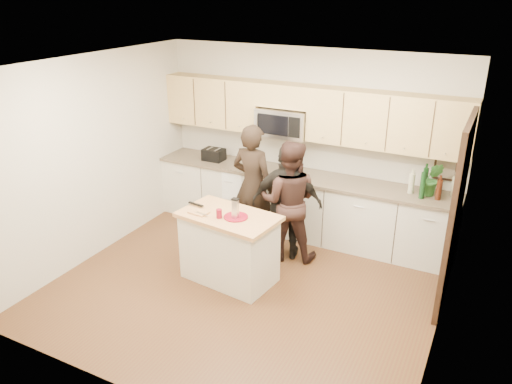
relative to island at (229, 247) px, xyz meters
The scene contains 21 objects.
floor 0.53m from the island, 18.70° to the right, with size 4.50×4.50×0.00m, color #50351B.
room_shell 1.31m from the island, 18.70° to the right, with size 4.52×4.02×2.71m.
back_cabinetry 1.62m from the island, 80.61° to the left, with size 4.50×0.66×0.94m.
upper_cabinetry 2.25m from the island, 80.32° to the left, with size 4.50×0.33×0.75m.
microwave 2.09m from the island, 91.52° to the left, with size 0.76×0.41×0.40m.
doorway 2.72m from the island, 18.00° to the left, with size 0.06×1.25×2.20m.
framed_picture 3.03m from the island, 40.54° to the left, with size 0.30×0.03×0.38m.
dish_towel 1.61m from the island, 115.90° to the left, with size 0.34×0.60×0.48m.
island is the anchor object (origin of this frame).
red_plate 0.47m from the island, 13.33° to the right, with size 0.29×0.29×0.02m, color maroon.
box_grater 0.61m from the island, 25.50° to the right, with size 0.08×0.07×0.25m.
drink_glass 0.52m from the island, 112.95° to the right, with size 0.07×0.07×0.11m, color maroon.
cutting_board 0.59m from the island, 160.43° to the right, with size 0.23×0.16×0.02m, color tan.
tongs 0.68m from the island, behind, with size 0.22×0.03×0.02m, color black.
knife 0.57m from the island, 149.39° to the right, with size 0.18×0.02×0.01m, color silver.
toaster 2.05m from the island, 126.46° to the left, with size 0.32×0.24×0.18m.
bottle_cluster 2.71m from the island, 37.70° to the left, with size 0.59×0.35×0.41m.
orchid 2.75m from the island, 37.88° to the left, with size 0.25×0.20×0.46m, color #347B31.
woman_left 1.14m from the island, 101.13° to the left, with size 0.64×0.42×1.76m, color black.
woman_center 1.03m from the island, 64.03° to the left, with size 0.81×0.63×1.66m, color black.
woman_right 1.00m from the island, 64.67° to the left, with size 0.93×0.39×1.59m, color black.
Camera 1 is at (2.51, -4.65, 3.47)m, focal length 35.00 mm.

